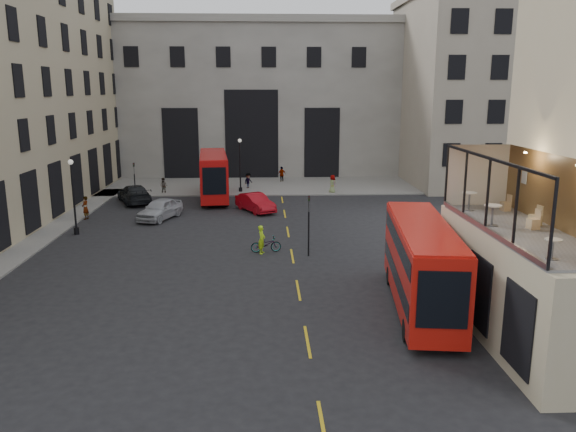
{
  "coord_description": "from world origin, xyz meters",
  "views": [
    {
      "loc": [
        -3.74,
        -21.11,
        10.05
      ],
      "look_at": [
        -2.35,
        9.99,
        3.0
      ],
      "focal_mm": 35.0,
      "sensor_mm": 36.0,
      "label": 1
    }
  ],
  "objects_px": {
    "car_b": "(255,203)",
    "pedestrian_e": "(85,208)",
    "car_c": "(134,194)",
    "pedestrian_a": "(164,186)",
    "traffic_light_far": "(135,178)",
    "cyclist": "(262,240)",
    "car_a": "(160,209)",
    "cafe_table_near": "(553,246)",
    "cafe_chair_c": "(536,219)",
    "pedestrian_c": "(282,175)",
    "bicycle": "(266,244)",
    "cafe_chair_d": "(506,206)",
    "pedestrian_b": "(248,181)",
    "street_lamp_a": "(74,201)",
    "cafe_table_far": "(469,198)",
    "pedestrian_d": "(332,184)",
    "street_lamp_b": "(240,169)",
    "cafe_table_mid": "(493,212)",
    "bus_far": "(214,173)",
    "cafe_chair_b": "(534,223)",
    "bus_near": "(421,262)",
    "traffic_light_near": "(309,218)"
  },
  "relations": [
    {
      "from": "car_a",
      "to": "cafe_table_far",
      "type": "height_order",
      "value": "cafe_table_far"
    },
    {
      "from": "car_a",
      "to": "cafe_chair_b",
      "type": "xyz_separation_m",
      "value": [
        18.94,
        -22.41,
        4.03
      ]
    },
    {
      "from": "bus_far",
      "to": "cafe_chair_c",
      "type": "height_order",
      "value": "cafe_chair_c"
    },
    {
      "from": "street_lamp_a",
      "to": "pedestrian_a",
      "type": "relative_size",
      "value": 3.34
    },
    {
      "from": "car_b",
      "to": "cyclist",
      "type": "height_order",
      "value": "cyclist"
    },
    {
      "from": "pedestrian_d",
      "to": "cafe_chair_b",
      "type": "height_order",
      "value": "cafe_chair_b"
    },
    {
      "from": "car_b",
      "to": "pedestrian_b",
      "type": "xyz_separation_m",
      "value": [
        -0.86,
        10.87,
        0.07
      ]
    },
    {
      "from": "cafe_table_near",
      "to": "traffic_light_near",
      "type": "bearing_deg",
      "value": 112.92
    },
    {
      "from": "cafe_table_near",
      "to": "cafe_chair_c",
      "type": "relative_size",
      "value": 0.84
    },
    {
      "from": "car_c",
      "to": "traffic_light_near",
      "type": "bearing_deg",
      "value": 106.29
    },
    {
      "from": "pedestrian_a",
      "to": "pedestrian_c",
      "type": "bearing_deg",
      "value": 38.75
    },
    {
      "from": "cyclist",
      "to": "cafe_chair_c",
      "type": "relative_size",
      "value": 2.2
    },
    {
      "from": "bicycle",
      "to": "cafe_chair_d",
      "type": "height_order",
      "value": "cafe_chair_d"
    },
    {
      "from": "street_lamp_b",
      "to": "bus_near",
      "type": "bearing_deg",
      "value": -72.81
    },
    {
      "from": "pedestrian_d",
      "to": "cyclist",
      "type": "bearing_deg",
      "value": 133.11
    },
    {
      "from": "car_a",
      "to": "car_b",
      "type": "xyz_separation_m",
      "value": [
        7.5,
        2.52,
        -0.06
      ]
    },
    {
      "from": "bus_far",
      "to": "cafe_chair_b",
      "type": "height_order",
      "value": "cafe_chair_b"
    },
    {
      "from": "bus_near",
      "to": "pedestrian_c",
      "type": "relative_size",
      "value": 5.94
    },
    {
      "from": "car_c",
      "to": "pedestrian_a",
      "type": "xyz_separation_m",
      "value": [
        1.94,
        4.24,
        -0.02
      ]
    },
    {
      "from": "cafe_table_near",
      "to": "pedestrian_d",
      "type": "bearing_deg",
      "value": 94.09
    },
    {
      "from": "car_b",
      "to": "car_a",
      "type": "bearing_deg",
      "value": 169.51
    },
    {
      "from": "bicycle",
      "to": "pedestrian_d",
      "type": "distance_m",
      "value": 21.21
    },
    {
      "from": "street_lamp_b",
      "to": "cafe_chair_d",
      "type": "xyz_separation_m",
      "value": [
        13.37,
        -30.4,
        2.43
      ]
    },
    {
      "from": "traffic_light_near",
      "to": "pedestrian_e",
      "type": "distance_m",
      "value": 20.0
    },
    {
      "from": "traffic_light_near",
      "to": "bus_far",
      "type": "xyz_separation_m",
      "value": [
        -7.37,
        19.05,
        -0.05
      ]
    },
    {
      "from": "traffic_light_far",
      "to": "cafe_chair_b",
      "type": "xyz_separation_m",
      "value": [
        22.02,
        -27.83,
        2.42
      ]
    },
    {
      "from": "traffic_light_far",
      "to": "bus_far",
      "type": "height_order",
      "value": "bus_far"
    },
    {
      "from": "car_a",
      "to": "bicycle",
      "type": "relative_size",
      "value": 2.49
    },
    {
      "from": "street_lamp_a",
      "to": "cafe_table_far",
      "type": "relative_size",
      "value": 6.39
    },
    {
      "from": "pedestrian_c",
      "to": "traffic_light_near",
      "type": "bearing_deg",
      "value": 61.06
    },
    {
      "from": "pedestrian_e",
      "to": "pedestrian_b",
      "type": "bearing_deg",
      "value": 148.67
    },
    {
      "from": "pedestrian_b",
      "to": "pedestrian_e",
      "type": "distance_m",
      "value": 18.17
    },
    {
      "from": "cyclist",
      "to": "cafe_chair_b",
      "type": "height_order",
      "value": "cafe_chair_b"
    },
    {
      "from": "car_b",
      "to": "pedestrian_e",
      "type": "relative_size",
      "value": 2.49
    },
    {
      "from": "street_lamp_a",
      "to": "pedestrian_d",
      "type": "relative_size",
      "value": 2.9
    },
    {
      "from": "street_lamp_a",
      "to": "pedestrian_e",
      "type": "xyz_separation_m",
      "value": [
        -0.78,
        4.78,
        -1.47
      ]
    },
    {
      "from": "street_lamp_a",
      "to": "street_lamp_b",
      "type": "relative_size",
      "value": 1.0
    },
    {
      "from": "car_a",
      "to": "pedestrian_d",
      "type": "relative_size",
      "value": 2.6
    },
    {
      "from": "traffic_light_far",
      "to": "cafe_chair_d",
      "type": "distance_m",
      "value": 33.19
    },
    {
      "from": "car_b",
      "to": "cyclist",
      "type": "xyz_separation_m",
      "value": [
        0.54,
        -12.42,
        0.14
      ]
    },
    {
      "from": "traffic_light_near",
      "to": "street_lamp_b",
      "type": "height_order",
      "value": "street_lamp_b"
    },
    {
      "from": "street_lamp_a",
      "to": "cafe_chair_b",
      "type": "height_order",
      "value": "cafe_chair_b"
    },
    {
      "from": "traffic_light_far",
      "to": "cyclist",
      "type": "height_order",
      "value": "traffic_light_far"
    },
    {
      "from": "bus_near",
      "to": "cafe_chair_b",
      "type": "bearing_deg",
      "value": -41.51
    },
    {
      "from": "bus_near",
      "to": "street_lamp_b",
      "type": "bearing_deg",
      "value": 107.19
    },
    {
      "from": "cafe_table_mid",
      "to": "cafe_chair_d",
      "type": "bearing_deg",
      "value": 57.63
    },
    {
      "from": "traffic_light_far",
      "to": "street_lamp_a",
      "type": "distance_m",
      "value": 10.2
    },
    {
      "from": "street_lamp_b",
      "to": "pedestrian_c",
      "type": "relative_size",
      "value": 3.02
    },
    {
      "from": "car_c",
      "to": "pedestrian_c",
      "type": "relative_size",
      "value": 3.19
    },
    {
      "from": "bus_near",
      "to": "cyclist",
      "type": "xyz_separation_m",
      "value": [
        -7.38,
        9.39,
        -1.4
      ]
    }
  ]
}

